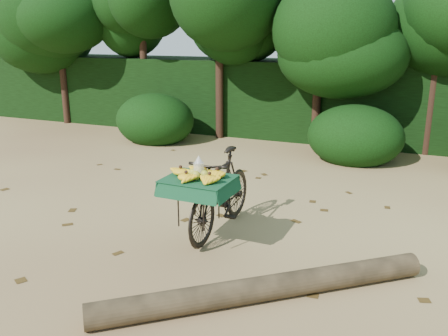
% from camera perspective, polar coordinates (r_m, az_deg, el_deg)
% --- Properties ---
extents(ground, '(80.00, 80.00, 0.00)m').
position_cam_1_polar(ground, '(6.18, -4.74, -7.45)').
color(ground, tan).
rests_on(ground, ground).
extents(vendor_bicycle, '(0.77, 1.80, 1.06)m').
position_cam_1_polar(vendor_bicycle, '(5.93, -0.49, -2.85)').
color(vendor_bicycle, black).
rests_on(vendor_bicycle, ground).
extents(fallen_log, '(2.70, 2.31, 0.24)m').
position_cam_1_polar(fallen_log, '(4.65, 4.96, -14.21)').
color(fallen_log, brown).
rests_on(fallen_log, ground).
extents(hedge_backdrop, '(26.00, 1.80, 1.80)m').
position_cam_1_polar(hedge_backdrop, '(11.72, 9.67, 8.20)').
color(hedge_backdrop, black).
rests_on(hedge_backdrop, ground).
extents(tree_row, '(14.50, 2.00, 4.00)m').
position_cam_1_polar(tree_row, '(11.02, 5.56, 13.61)').
color(tree_row, black).
rests_on(tree_row, ground).
extents(bush_clumps, '(8.80, 1.70, 0.90)m').
position_cam_1_polar(bush_clumps, '(9.76, 9.64, 3.96)').
color(bush_clumps, black).
rests_on(bush_clumps, ground).
extents(leaf_litter, '(7.00, 7.30, 0.01)m').
position_cam_1_polar(leaf_litter, '(6.72, -2.17, -5.39)').
color(leaf_litter, '#433011').
rests_on(leaf_litter, ground).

